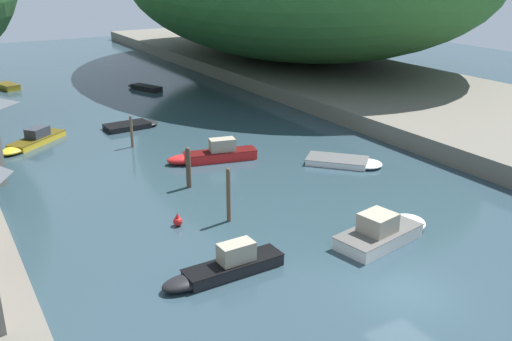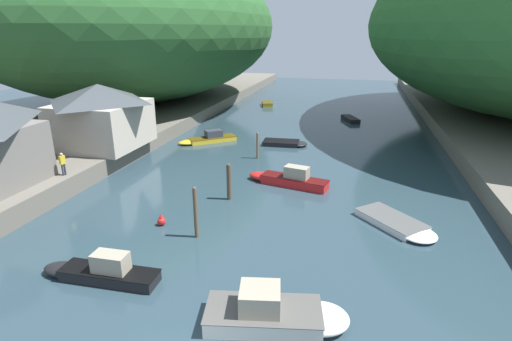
{
  "view_description": "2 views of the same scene",
  "coord_description": "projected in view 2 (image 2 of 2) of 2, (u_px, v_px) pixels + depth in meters",
  "views": [
    {
      "loc": [
        -16.55,
        -15.22,
        13.65
      ],
      "look_at": [
        -0.28,
        12.55,
        1.76
      ],
      "focal_mm": 40.0,
      "sensor_mm": 36.0,
      "label": 1
    },
    {
      "loc": [
        5.09,
        -8.92,
        11.4
      ],
      "look_at": [
        -1.9,
        19.21,
        1.25
      ],
      "focal_mm": 28.0,
      "sensor_mm": 36.0,
      "label": 2
    }
  ],
  "objects": [
    {
      "name": "boat_cabin_cruiser",
      "position": [
        349.0,
        118.0,
        53.89
      ],
      "size": [
        2.99,
        4.9,
        0.53
      ],
      "rotation": [
        0.0,
        0.0,
        0.39
      ],
      "color": "black",
      "rests_on": "water_surface"
    },
    {
      "name": "channel_buoy_near",
      "position": [
        161.0,
        221.0,
        24.7
      ],
      "size": [
        0.51,
        0.51,
        0.77
      ],
      "color": "red",
      "rests_on": "water_surface"
    },
    {
      "name": "hillside_left",
      "position": [
        140.0,
        26.0,
        58.4
      ],
      "size": [
        38.09,
        53.33,
        21.1
      ],
      "color": "#285628",
      "rests_on": "left_bank"
    },
    {
      "name": "boat_red_skiff",
      "position": [
        277.0,
        313.0,
        16.3
      ],
      "size": [
        6.19,
        3.18,
        1.67
      ],
      "rotation": [
        0.0,
        0.0,
        4.9
      ],
      "color": "silver",
      "rests_on": "water_surface"
    },
    {
      "name": "mooring_post_farthest",
      "position": [
        257.0,
        145.0,
        37.38
      ],
      "size": [
        0.22,
        0.22,
        2.54
      ],
      "color": "brown",
      "rests_on": "water_surface"
    },
    {
      "name": "mooring_post_second",
      "position": [
        196.0,
        212.0,
        22.85
      ],
      "size": [
        0.24,
        0.24,
        3.15
      ],
      "color": "brown",
      "rests_on": "water_surface"
    },
    {
      "name": "boat_far_right_bank",
      "position": [
        399.0,
        224.0,
        24.4
      ],
      "size": [
        5.2,
        5.35,
        0.43
      ],
      "rotation": [
        0.0,
        0.0,
        3.89
      ],
      "color": "white",
      "rests_on": "water_surface"
    },
    {
      "name": "boat_white_cruiser",
      "position": [
        207.0,
        139.0,
        43.21
      ],
      "size": [
        5.91,
        5.32,
        1.24
      ],
      "rotation": [
        0.0,
        0.0,
        2.27
      ],
      "color": "gold",
      "rests_on": "water_surface"
    },
    {
      "name": "boat_moored_right",
      "position": [
        286.0,
        143.0,
        42.13
      ],
      "size": [
        4.73,
        2.36,
        0.44
      ],
      "rotation": [
        0.0,
        0.0,
        4.77
      ],
      "color": "black",
      "rests_on": "water_surface"
    },
    {
      "name": "boathouse_shed",
      "position": [
        101.0,
        115.0,
        35.59
      ],
      "size": [
        7.33,
        7.83,
        5.57
      ],
      "color": "#B2A899",
      "rests_on": "left_bank"
    },
    {
      "name": "boat_small_dinghy",
      "position": [
        267.0,
        103.0,
        64.67
      ],
      "size": [
        2.65,
        4.41,
        0.62
      ],
      "rotation": [
        0.0,
        0.0,
        0.29
      ],
      "color": "gold",
      "rests_on": "water_surface"
    },
    {
      "name": "left_bank",
      "position": [
        82.0,
        129.0,
        46.1
      ],
      "size": [
        22.0,
        120.0,
        1.48
      ],
      "color": "#666056",
      "rests_on": "ground"
    },
    {
      "name": "water_surface",
      "position": [
        300.0,
        150.0,
        40.58
      ],
      "size": [
        130.0,
        130.0,
        0.0
      ],
      "primitive_type": "plane",
      "color": "#283D47",
      "rests_on": "ground"
    },
    {
      "name": "person_on_quay",
      "position": [
        63.0,
        162.0,
        28.73
      ],
      "size": [
        0.32,
        0.43,
        1.69
      ],
      "rotation": [
        0.0,
        0.0,
        1.29
      ],
      "color": "#282D3D",
      "rests_on": "left_bank"
    },
    {
      "name": "boat_navy_launch",
      "position": [
        99.0,
        271.0,
        19.24
      ],
      "size": [
        6.03,
        1.46,
        1.5
      ],
      "rotation": [
        0.0,
        0.0,
        1.6
      ],
      "color": "black",
      "rests_on": "water_surface"
    },
    {
      "name": "boat_near_quay",
      "position": [
        287.0,
        179.0,
        31.18
      ],
      "size": [
        6.68,
        2.8,
        1.6
      ],
      "rotation": [
        0.0,
        0.0,
        1.35
      ],
      "color": "red",
      "rests_on": "water_surface"
    },
    {
      "name": "mooring_post_middle",
      "position": [
        229.0,
        181.0,
        28.17
      ],
      "size": [
        0.32,
        0.32,
        2.69
      ],
      "color": "#4C3D2D",
      "rests_on": "water_surface"
    }
  ]
}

